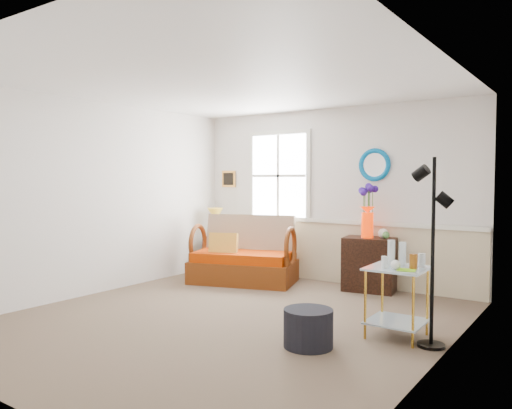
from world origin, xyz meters
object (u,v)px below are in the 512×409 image
Objects in this scene: loveseat at (243,249)px; cabinet at (370,264)px; ottoman at (308,328)px; lamp_stand at (217,254)px; side_table at (397,302)px; floor_lamp at (433,253)px.

cabinet is at bearing -0.81° from loveseat.
lamp_stand is at bearing 141.89° from ottoman.
loveseat reaches higher than side_table.
loveseat reaches higher than cabinet.
cabinet is 2.36m from floor_lamp.
ottoman is (3.10, -2.43, -0.12)m from lamp_stand.
loveseat is 3.42m from floor_lamp.
loveseat is 3.31× the size of ottoman.
floor_lamp reaches higher than ottoman.
loveseat is at bearing -171.99° from cabinet.
cabinet is (1.77, 0.55, -0.13)m from loveseat.
lamp_stand is 0.33× the size of floor_lamp.
floor_lamp is at bearing -62.92° from cabinet.
cabinet is 1.62× the size of ottoman.
floor_lamp is 3.82× the size of ottoman.
cabinet reaches higher than ottoman.
ottoman is at bearing -89.43° from cabinet.
ottoman is (2.20, -1.97, -0.32)m from loveseat.
ottoman is (0.43, -2.51, -0.19)m from cabinet.
side_table is at bearing -41.74° from loveseat.
lamp_stand is (-0.90, 0.46, -0.20)m from loveseat.
loveseat is 2.19× the size of side_table.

